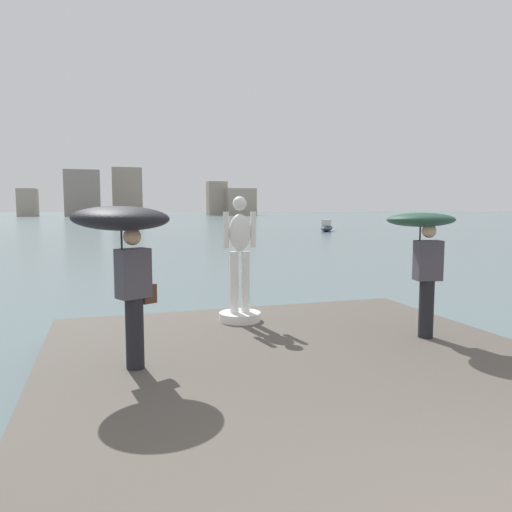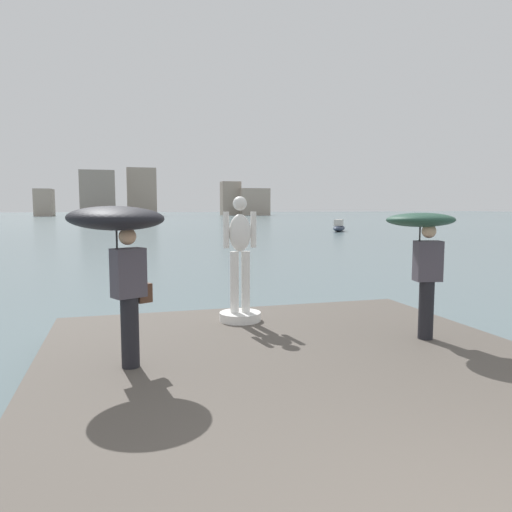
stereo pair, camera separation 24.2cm
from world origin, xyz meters
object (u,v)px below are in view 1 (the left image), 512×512
onlooker_left (124,236)px  boat_leftward (327,227)px  statue_white_figure (240,272)px  onlooker_right (423,240)px

onlooker_left → boat_leftward: (20.68, 37.20, -1.61)m
statue_white_figure → onlooker_right: statue_white_figure is taller
boat_leftward → statue_white_figure: bearing=-118.0°
boat_leftward → onlooker_left: bearing=-119.1°
onlooker_right → boat_leftward: bearing=66.2°
statue_white_figure → onlooker_left: 2.94m
onlooker_right → boat_leftward: (16.36, 37.02, -1.47)m
statue_white_figure → onlooker_right: bearing=-38.2°
statue_white_figure → onlooker_right: 3.04m
onlooker_left → onlooker_right: onlooker_left is taller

